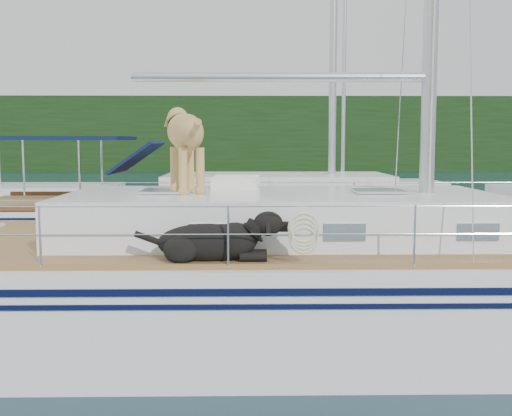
{
  "coord_description": "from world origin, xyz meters",
  "views": [
    {
      "loc": [
        0.37,
        -7.85,
        2.45
      ],
      "look_at": [
        0.5,
        0.2,
        1.6
      ],
      "focal_mm": 45.0,
      "sensor_mm": 36.0,
      "label": 1
    }
  ],
  "objects": [
    {
      "name": "ground",
      "position": [
        0.0,
        0.0,
        0.0
      ],
      "size": [
        120.0,
        120.0,
        0.0
      ],
      "primitive_type": "plane",
      "color": "black",
      "rests_on": "ground"
    },
    {
      "name": "tree_line",
      "position": [
        0.0,
        45.0,
        3.0
      ],
      "size": [
        90.0,
        3.0,
        6.0
      ],
      "primitive_type": "cube",
      "color": "black",
      "rests_on": "ground"
    },
    {
      "name": "shore_bank",
      "position": [
        0.0,
        46.2,
        0.6
      ],
      "size": [
        92.0,
        1.0,
        1.2
      ],
      "primitive_type": "cube",
      "color": "#595147",
      "rests_on": "ground"
    },
    {
      "name": "main_sailboat",
      "position": [
        0.09,
        -0.0,
        0.69
      ],
      "size": [
        12.0,
        3.8,
        14.01
      ],
      "color": "white",
      "rests_on": "ground"
    },
    {
      "name": "neighbor_sailboat",
      "position": [
        -0.05,
        6.04,
        0.63
      ],
      "size": [
        11.0,
        3.5,
        13.3
      ],
      "color": "white",
      "rests_on": "ground"
    },
    {
      "name": "bg_boat_west",
      "position": [
        -8.0,
        14.0,
        0.45
      ],
      "size": [
        8.0,
        3.0,
        11.65
      ],
      "color": "white",
      "rests_on": "ground"
    },
    {
      "name": "bg_boat_center",
      "position": [
        4.0,
        16.0,
        0.45
      ],
      "size": [
        7.2,
        3.0,
        11.65
      ],
      "color": "white",
      "rests_on": "ground"
    }
  ]
}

